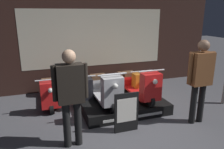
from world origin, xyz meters
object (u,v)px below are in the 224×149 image
person_right_browsing (200,75)px  price_sign_board (126,112)px  scooter_backrow_0 (49,93)px  scooter_backrow_3 (132,84)px  scooter_backrow_2 (107,86)px  scooter_display_right (139,85)px  scooter_display_left (104,89)px  scooter_backrow_1 (79,89)px  person_left_browsing (71,91)px

person_right_browsing → price_sign_board: (-1.58, 0.12, -0.66)m
person_right_browsing → price_sign_board: bearing=175.5°
scooter_backrow_0 → scooter_backrow_3: 2.32m
scooter_backrow_2 → person_right_browsing: size_ratio=0.92×
scooter_display_right → person_right_browsing: (0.82, -1.13, 0.50)m
scooter_display_left → price_sign_board: (0.14, -1.00, -0.16)m
scooter_backrow_1 → scooter_backrow_3: size_ratio=1.00×
scooter_display_left → scooter_backrow_0: (-1.21, 0.88, -0.25)m
person_right_browsing → scooter_display_left: bearing=146.8°
scooter_backrow_1 → price_sign_board: size_ratio=2.03×
person_left_browsing → price_sign_board: (1.07, 0.12, -0.62)m
scooter_backrow_2 → person_left_browsing: 2.48m
scooter_display_right → price_sign_board: bearing=-127.1°
scooter_backrow_1 → scooter_backrow_3: bearing=0.0°
scooter_backrow_1 → scooter_display_right: bearing=-33.4°
scooter_backrow_1 → person_left_browsing: (-0.49, -2.01, 0.71)m
scooter_backrow_2 → price_sign_board: size_ratio=2.03×
scooter_backrow_2 → scooter_backrow_3: 0.77m
scooter_display_right → scooter_display_left: bearing=180.0°
scooter_display_left → price_sign_board: size_ratio=2.03×
person_left_browsing → scooter_backrow_3: bearing=44.6°
scooter_backrow_2 → scooter_backrow_3: same height
scooter_backrow_1 → person_right_browsing: size_ratio=0.92×
scooter_display_right → scooter_backrow_0: bearing=157.3°
scooter_backrow_1 → person_left_browsing: 2.19m
scooter_backrow_0 → person_left_browsing: person_left_browsing is taller
scooter_backrow_2 → price_sign_board: (-0.19, -1.88, 0.09)m
scooter_display_left → scooter_backrow_3: (1.11, 0.88, -0.25)m
person_left_browsing → person_right_browsing: (2.65, 0.00, 0.04)m
scooter_backrow_3 → person_right_browsing: (0.61, -2.01, 0.75)m
scooter_backrow_2 → scooter_display_right: bearing=-57.4°
scooter_backrow_1 → scooter_backrow_0: bearing=180.0°
scooter_display_left → scooter_display_right: (0.90, 0.00, 0.00)m
scooter_display_right → price_sign_board: 1.27m
scooter_backrow_1 → price_sign_board: (0.58, -1.88, 0.09)m
scooter_backrow_1 → scooter_backrow_3: same height
scooter_display_left → scooter_display_right: 0.90m
scooter_display_left → scooter_backrow_0: 1.52m
scooter_display_left → person_right_browsing: size_ratio=0.92×
scooter_display_left → scooter_backrow_1: bearing=116.4°
scooter_backrow_3 → person_left_browsing: (-2.04, -2.01, 0.71)m
scooter_display_right → scooter_backrow_1: size_ratio=1.00×
scooter_display_right → scooter_backrow_2: 1.08m
scooter_backrow_1 → scooter_backrow_2: size_ratio=1.00×
scooter_backrow_0 → person_left_browsing: bearing=-82.1°
scooter_backrow_2 → scooter_display_left: bearing=-110.8°
scooter_backrow_1 → scooter_backrow_3: 1.54m
scooter_backrow_0 → scooter_backrow_1: (0.77, 0.00, 0.00)m
person_left_browsing → person_right_browsing: bearing=0.0°
person_left_browsing → price_sign_board: 1.25m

